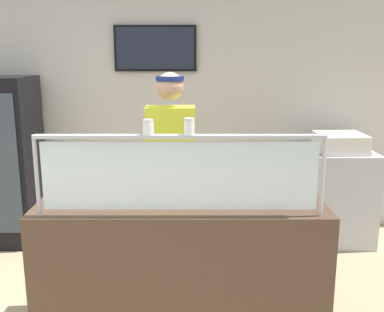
{
  "coord_description": "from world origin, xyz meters",
  "views": [
    {
      "loc": [
        1.01,
        -2.5,
        1.9
      ],
      "look_at": [
        1.01,
        0.37,
        1.25
      ],
      "focal_mm": 42.43,
      "sensor_mm": 36.0,
      "label": 1
    }
  ],
  "objects_px": {
    "drink_fridge": "(3,161)",
    "pizza_box_stack": "(340,143)",
    "pizza_tray": "(179,195)",
    "worker_figure": "(171,169)",
    "parmesan_shaker": "(148,128)",
    "pizza_server": "(179,193)",
    "pepper_flake_shaker": "(189,128)"
  },
  "relations": [
    {
      "from": "worker_figure",
      "to": "pizza_box_stack",
      "type": "bearing_deg",
      "value": 29.81
    },
    {
      "from": "pizza_server",
      "to": "drink_fridge",
      "type": "bearing_deg",
      "value": 144.26
    },
    {
      "from": "pizza_box_stack",
      "to": "pepper_flake_shaker",
      "type": "bearing_deg",
      "value": -129.03
    },
    {
      "from": "parmesan_shaker",
      "to": "pepper_flake_shaker",
      "type": "distance_m",
      "value": 0.23
    },
    {
      "from": "parmesan_shaker",
      "to": "worker_figure",
      "type": "relative_size",
      "value": 0.05
    },
    {
      "from": "pepper_flake_shaker",
      "to": "parmesan_shaker",
      "type": "bearing_deg",
      "value": -180.0
    },
    {
      "from": "drink_fridge",
      "to": "pizza_box_stack",
      "type": "height_order",
      "value": "drink_fridge"
    },
    {
      "from": "drink_fridge",
      "to": "pizza_box_stack",
      "type": "bearing_deg",
      "value": -0.74
    },
    {
      "from": "pizza_server",
      "to": "drink_fridge",
      "type": "relative_size",
      "value": 0.17
    },
    {
      "from": "parmesan_shaker",
      "to": "pizza_box_stack",
      "type": "relative_size",
      "value": 0.19
    },
    {
      "from": "drink_fridge",
      "to": "pizza_server",
      "type": "bearing_deg",
      "value": -40.18
    },
    {
      "from": "pizza_server",
      "to": "parmesan_shaker",
      "type": "relative_size",
      "value": 3.15
    },
    {
      "from": "pepper_flake_shaker",
      "to": "pizza_box_stack",
      "type": "height_order",
      "value": "pepper_flake_shaker"
    },
    {
      "from": "parmesan_shaker",
      "to": "drink_fridge",
      "type": "height_order",
      "value": "drink_fridge"
    },
    {
      "from": "pizza_server",
      "to": "pepper_flake_shaker",
      "type": "relative_size",
      "value": 2.9
    },
    {
      "from": "pizza_server",
      "to": "pizza_box_stack",
      "type": "height_order",
      "value": "pizza_box_stack"
    },
    {
      "from": "pizza_server",
      "to": "worker_figure",
      "type": "distance_m",
      "value": 0.56
    },
    {
      "from": "worker_figure",
      "to": "pizza_box_stack",
      "type": "height_order",
      "value": "worker_figure"
    },
    {
      "from": "pizza_tray",
      "to": "pizza_server",
      "type": "xyz_separation_m",
      "value": [
        0.01,
        -0.02,
        0.02
      ]
    },
    {
      "from": "worker_figure",
      "to": "pizza_tray",
      "type": "bearing_deg",
      "value": -82.44
    },
    {
      "from": "pizza_server",
      "to": "pepper_flake_shaker",
      "type": "distance_m",
      "value": 0.6
    },
    {
      "from": "pizza_tray",
      "to": "worker_figure",
      "type": "bearing_deg",
      "value": 97.56
    },
    {
      "from": "pizza_box_stack",
      "to": "pizza_tray",
      "type": "bearing_deg",
      "value": -136.62
    },
    {
      "from": "pepper_flake_shaker",
      "to": "pizza_box_stack",
      "type": "bearing_deg",
      "value": 50.97
    },
    {
      "from": "pizza_tray",
      "to": "pizza_box_stack",
      "type": "xyz_separation_m",
      "value": [
        1.56,
        1.47,
        0.07
      ]
    },
    {
      "from": "pizza_tray",
      "to": "worker_figure",
      "type": "distance_m",
      "value": 0.54
    },
    {
      "from": "pizza_server",
      "to": "drink_fridge",
      "type": "xyz_separation_m",
      "value": [
        -1.82,
        1.53,
        -0.15
      ]
    },
    {
      "from": "parmesan_shaker",
      "to": "pizza_tray",
      "type": "bearing_deg",
      "value": 66.01
    },
    {
      "from": "worker_figure",
      "to": "pizza_box_stack",
      "type": "distance_m",
      "value": 1.88
    },
    {
      "from": "worker_figure",
      "to": "pizza_server",
      "type": "bearing_deg",
      "value": -82.02
    },
    {
      "from": "pizza_tray",
      "to": "pizza_server",
      "type": "relative_size",
      "value": 1.58
    },
    {
      "from": "pizza_server",
      "to": "pepper_flake_shaker",
      "type": "height_order",
      "value": "pepper_flake_shaker"
    }
  ]
}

